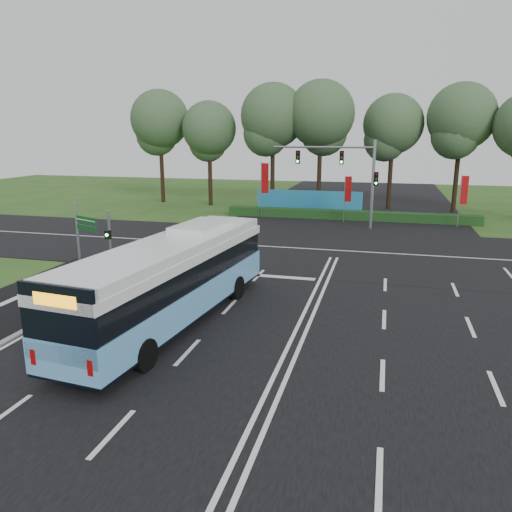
{
  "coord_description": "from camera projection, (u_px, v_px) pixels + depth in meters",
  "views": [
    {
      "loc": [
        3.07,
        -19.93,
        7.45
      ],
      "look_at": [
        -2.66,
        2.0,
        1.87
      ],
      "focal_mm": 35.0,
      "sensor_mm": 36.0,
      "label": 1
    }
  ],
  "objects": [
    {
      "name": "banner_flag_right",
      "position": [
        463.0,
        193.0,
        40.0
      ],
      "size": [
        0.62,
        0.2,
        4.27
      ],
      "rotation": [
        0.0,
        0.0,
        0.26
      ],
      "color": "gray",
      "rests_on": "ground"
    },
    {
      "name": "ground",
      "position": [
        304.0,
        313.0,
        21.26
      ],
      "size": [
        120.0,
        120.0,
        0.0
      ],
      "primitive_type": "plane",
      "color": "#28521B",
      "rests_on": "ground"
    },
    {
      "name": "road_main",
      "position": [
        304.0,
        313.0,
        21.26
      ],
      "size": [
        20.0,
        120.0,
        0.04
      ],
      "primitive_type": "cube",
      "color": "black",
      "rests_on": "ground"
    },
    {
      "name": "banner_flag_left",
      "position": [
        264.0,
        182.0,
        44.68
      ],
      "size": [
        0.74,
        0.15,
        5.01
      ],
      "rotation": [
        0.0,
        0.0,
        -0.13
      ],
      "color": "gray",
      "rests_on": "ground"
    },
    {
      "name": "kerb_strip",
      "position": [
        55.0,
        315.0,
        20.91
      ],
      "size": [
        0.25,
        18.0,
        0.12
      ],
      "primitive_type": "cube",
      "color": "gray",
      "rests_on": "ground"
    },
    {
      "name": "eucalyptus_row",
      "position": [
        324.0,
        120.0,
        48.78
      ],
      "size": [
        41.6,
        8.69,
        12.55
      ],
      "color": "black",
      "rests_on": "ground"
    },
    {
      "name": "traffic_light_gantry",
      "position": [
        350.0,
        170.0,
        39.36
      ],
      "size": [
        8.41,
        0.28,
        7.0
      ],
      "color": "gray",
      "rests_on": "ground"
    },
    {
      "name": "bike_path",
      "position": [
        6.0,
        310.0,
        21.5
      ],
      "size": [
        5.0,
        18.0,
        0.06
      ],
      "primitive_type": "cube",
      "color": "black",
      "rests_on": "ground"
    },
    {
      "name": "hedge",
      "position": [
        349.0,
        215.0,
        44.18
      ],
      "size": [
        22.0,
        1.2,
        0.8
      ],
      "primitive_type": "cube",
      "color": "#143312",
      "rests_on": "ground"
    },
    {
      "name": "street_sign",
      "position": [
        82.0,
        236.0,
        23.89
      ],
      "size": [
        1.53,
        0.74,
        4.24
      ],
      "rotation": [
        0.0,
        0.0,
        -0.42
      ],
      "color": "gray",
      "rests_on": "ground"
    },
    {
      "name": "blue_hoarding",
      "position": [
        309.0,
        202.0,
        47.35
      ],
      "size": [
        10.0,
        0.3,
        2.2
      ],
      "primitive_type": "cube",
      "color": "teal",
      "rests_on": "ground"
    },
    {
      "name": "pedestrian_signal",
      "position": [
        110.0,
        244.0,
        25.0
      ],
      "size": [
        0.34,
        0.43,
        3.74
      ],
      "rotation": [
        0.0,
        0.0,
        0.3
      ],
      "color": "gray",
      "rests_on": "ground"
    },
    {
      "name": "city_bus",
      "position": [
        173.0,
        279.0,
        19.74
      ],
      "size": [
        3.96,
        12.94,
        3.66
      ],
      "rotation": [
        0.0,
        0.0,
        -0.1
      ],
      "color": "#60A6DF",
      "rests_on": "ground"
    },
    {
      "name": "banner_flag_mid",
      "position": [
        347.0,
        192.0,
        42.36
      ],
      "size": [
        0.58,
        0.18,
        4.02
      ],
      "rotation": [
        0.0,
        0.0,
        0.23
      ],
      "color": "gray",
      "rests_on": "ground"
    },
    {
      "name": "road_cross",
      "position": [
        334.0,
        251.0,
        32.53
      ],
      "size": [
        120.0,
        14.0,
        0.05
      ],
      "primitive_type": "cube",
      "color": "black",
      "rests_on": "ground"
    }
  ]
}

